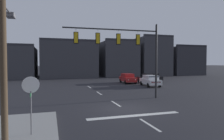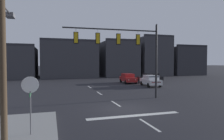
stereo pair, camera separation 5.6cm
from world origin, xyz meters
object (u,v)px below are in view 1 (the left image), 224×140
object	(u,v)px
car_lot_middle	(150,78)
car_lot_farside	(150,80)
signal_mast_near_side	(126,46)
utility_pole	(4,31)
car_lot_nearside	(128,78)
stop_sign	(31,91)

from	to	relation	value
car_lot_middle	car_lot_farside	xyz separation A→B (m)	(-2.49, -4.86, 0.00)
signal_mast_near_side	utility_pole	distance (m)	12.04
signal_mast_near_side	car_lot_middle	world-z (taller)	signal_mast_near_side
car_lot_nearside	utility_pole	world-z (taller)	utility_pole
stop_sign	car_lot_middle	bearing A→B (deg)	50.80
car_lot_nearside	car_lot_farside	bearing A→B (deg)	-72.33
stop_sign	car_lot_nearside	world-z (taller)	stop_sign
car_lot_nearside	car_lot_middle	bearing A→B (deg)	-1.42
signal_mast_near_side	stop_sign	distance (m)	11.23
signal_mast_near_side	utility_pole	size ratio (longest dim) A/B	1.04
signal_mast_near_side	car_lot_nearside	bearing A→B (deg)	67.78
car_lot_nearside	utility_pole	bearing A→B (deg)	-122.65
stop_sign	car_lot_middle	xyz separation A→B (m)	(17.33, 21.24, -1.29)
signal_mast_near_side	car_lot_middle	xyz separation A→B (m)	(9.66, 13.57, -4.20)
car_lot_nearside	car_lot_middle	xyz separation A→B (m)	(4.07, -0.10, 0.00)
stop_sign	utility_pole	size ratio (longest dim) A/B	0.33
car_lot_farside	utility_pole	world-z (taller)	utility_pole
stop_sign	car_lot_farside	xyz separation A→B (m)	(14.83, 16.38, -1.29)
car_lot_farside	utility_pole	size ratio (longest dim) A/B	0.53
car_lot_middle	car_lot_farside	world-z (taller)	same
stop_sign	utility_pole	world-z (taller)	utility_pole
car_lot_nearside	utility_pole	size ratio (longest dim) A/B	0.53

